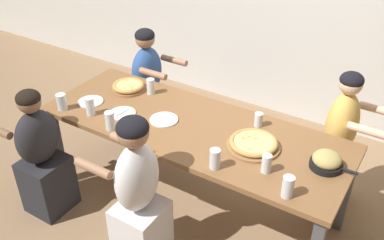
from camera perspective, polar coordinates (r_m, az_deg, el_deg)
name	(u,v)px	position (r m, az deg, el deg)	size (l,w,h in m)	color
ground_plane	(192,202)	(3.72, 0.00, -10.86)	(18.00, 18.00, 0.00)	#896B4C
dining_table	(192,134)	(3.27, 0.00, -1.88)	(2.38, 0.88, 0.78)	brown
pizza_board_main	(253,144)	(3.02, 8.20, -3.15)	(0.38, 0.38, 0.06)	#996B42
pizza_board_second	(128,87)	(3.74, -8.48, 4.43)	(0.29, 0.29, 0.06)	#996B42
skillet_bowl	(327,161)	(2.93, 17.53, -5.25)	(0.31, 0.21, 0.12)	black
empty_plate_a	(91,102)	(3.63, -13.35, 2.40)	(0.21, 0.21, 0.02)	white
empty_plate_b	(122,113)	(3.41, -9.26, 0.88)	(0.21, 0.21, 0.02)	white
empty_plate_c	(164,120)	(3.30, -3.76, 0.05)	(0.22, 0.22, 0.02)	white
drinking_glass_a	(151,87)	(3.65, -5.51, 4.36)	(0.07, 0.07, 0.14)	silver
drinking_glass_b	(215,159)	(2.78, 3.08, -5.19)	(0.07, 0.07, 0.14)	silver
drinking_glass_c	(288,188)	(2.64, 12.64, -8.84)	(0.07, 0.07, 0.14)	silver
drinking_glass_d	(259,120)	(3.24, 8.86, 0.04)	(0.06, 0.06, 0.11)	silver
drinking_glass_e	(62,102)	(3.56, -16.99, 2.34)	(0.08, 0.08, 0.13)	silver
drinking_glass_f	(110,121)	(3.21, -10.89, -0.10)	(0.07, 0.07, 0.15)	silver
drinking_glass_g	(90,106)	(3.42, -13.44, 1.78)	(0.07, 0.07, 0.15)	silver
drinking_glass_h	(266,164)	(2.80, 9.89, -5.84)	(0.07, 0.07, 0.13)	silver
diner_far_left	(148,89)	(4.29, -5.84, 4.09)	(0.51, 0.40, 1.15)	#2D5193
diner_near_center	(138,198)	(2.96, -7.16, -10.27)	(0.51, 0.40, 1.20)	silver
diner_far_right	(337,147)	(3.60, 18.81, -3.44)	(0.51, 0.40, 1.20)	gold
diner_near_left	(42,159)	(3.56, -19.37, -4.87)	(0.51, 0.40, 1.10)	#232328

